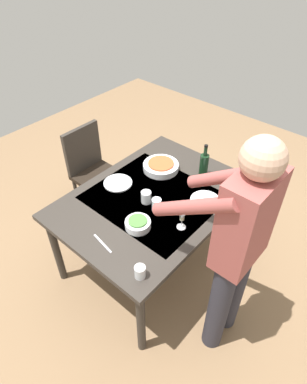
{
  "coord_description": "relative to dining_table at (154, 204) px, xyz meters",
  "views": [
    {
      "loc": [
        1.43,
        1.24,
        2.43
      ],
      "look_at": [
        0.0,
        0.0,
        0.8
      ],
      "focal_mm": 30.9,
      "sensor_mm": 36.0,
      "label": 1
    }
  ],
  "objects": [
    {
      "name": "dinner_plate_near",
      "position": [
        -0.22,
        0.33,
        0.08
      ],
      "size": [
        0.23,
        0.23,
        0.01
      ],
      "primitive_type": "cylinder",
      "color": "silver",
      "rests_on": "dining_table"
    },
    {
      "name": "side_bowl_salad",
      "position": [
        0.31,
        0.13,
        0.1
      ],
      "size": [
        0.18,
        0.18,
        0.07
      ],
      "color": "silver",
      "rests_on": "dining_table"
    },
    {
      "name": "dinner_plate_far",
      "position": [
        0.06,
        -0.32,
        0.08
      ],
      "size": [
        0.23,
        0.23,
        0.01
      ],
      "primitive_type": "cylinder",
      "color": "silver",
      "rests_on": "dining_table"
    },
    {
      "name": "water_cup_near_right",
      "position": [
        0.09,
        0.11,
        0.12
      ],
      "size": [
        0.07,
        0.07,
        0.1
      ],
      "primitive_type": "cylinder",
      "color": "silver",
      "rests_on": "dining_table"
    },
    {
      "name": "wine_glass_left",
      "position": [
        0.11,
        0.35,
        0.18
      ],
      "size": [
        0.07,
        0.07,
        0.15
      ],
      "color": "white",
      "rests_on": "dining_table"
    },
    {
      "name": "chair_near",
      "position": [
        -0.13,
        -0.91,
        -0.15
      ],
      "size": [
        0.4,
        0.4,
        0.91
      ],
      "color": "black",
      "rests_on": "ground_plane"
    },
    {
      "name": "table_knife",
      "position": [
        0.57,
        0.05,
        0.07
      ],
      "size": [
        0.04,
        0.2,
        0.0
      ],
      "primitive_type": "cube",
      "rotation": [
        0.0,
        0.0,
        -0.16
      ],
      "color": "silver",
      "rests_on": "dining_table"
    },
    {
      "name": "water_cup_near_left",
      "position": [
        0.08,
        -0.01,
        0.12
      ],
      "size": [
        0.08,
        0.08,
        0.09
      ],
      "primitive_type": "cylinder",
      "color": "silver",
      "rests_on": "dining_table"
    },
    {
      "name": "serving_bowl_pasta",
      "position": [
        -0.31,
        -0.19,
        0.1
      ],
      "size": [
        0.3,
        0.3,
        0.07
      ],
      "color": "silver",
      "rests_on": "dining_table"
    },
    {
      "name": "wine_bottle",
      "position": [
        -0.47,
        0.13,
        0.18
      ],
      "size": [
        0.07,
        0.07,
        0.3
      ],
      "color": "black",
      "rests_on": "dining_table"
    },
    {
      "name": "dining_table",
      "position": [
        0.0,
        0.0,
        0.0
      ],
      "size": [
        1.46,
        1.06,
        0.75
      ],
      "color": "#332D28",
      "rests_on": "ground_plane"
    },
    {
      "name": "water_cup_far_left",
      "position": [
        0.6,
        0.41,
        0.11
      ],
      "size": [
        0.07,
        0.07,
        0.09
      ],
      "primitive_type": "cylinder",
      "color": "silver",
      "rests_on": "dining_table"
    },
    {
      "name": "person_server",
      "position": [
        0.18,
        0.79,
        0.28
      ],
      "size": [
        0.42,
        0.61,
        1.69
      ],
      "color": "#2D2D38",
      "rests_on": "ground_plane"
    },
    {
      "name": "ground_plane",
      "position": [
        0.0,
        0.0,
        -0.68
      ],
      "size": [
        6.0,
        6.0,
        0.0
      ],
      "primitive_type": "plane",
      "color": "#846647"
    }
  ]
}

